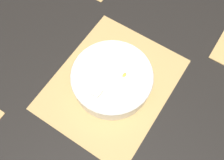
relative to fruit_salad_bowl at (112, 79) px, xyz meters
name	(u,v)px	position (x,y,z in m)	size (l,w,h in m)	color
ground_plane	(112,84)	(0.00, 0.00, -0.04)	(6.00, 6.00, 0.00)	black
bamboo_mat_center	(112,84)	(0.00, 0.00, -0.04)	(0.43, 0.35, 0.01)	#A8844C
fruit_salad_bowl	(112,79)	(0.00, 0.00, 0.00)	(0.25, 0.25, 0.08)	silver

